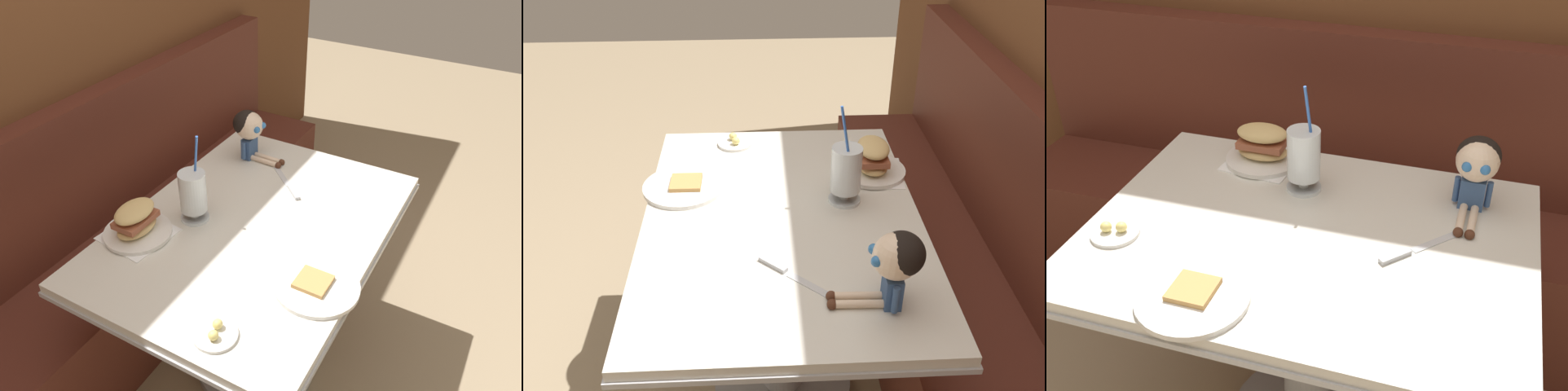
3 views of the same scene
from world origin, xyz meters
The scene contains 8 objects.
booth_bench centered at (0.00, 0.81, 0.33)m, with size 2.60×0.48×1.00m.
diner_table centered at (0.00, 0.18, 0.54)m, with size 1.11×0.81×0.74m.
toast_plate centered at (-0.17, -0.12, 0.75)m, with size 0.25×0.25×0.03m.
milkshake_glass centered at (-0.07, 0.37, 0.84)m, with size 0.10×0.10×0.31m.
sandwich_plate centered at (-0.23, 0.48, 0.79)m, with size 0.22×0.22×0.12m.
butter_saucer centered at (-0.45, 0.03, 0.75)m, with size 0.12×0.12×0.04m.
butter_knife centered at (0.25, 0.17, 0.74)m, with size 0.17×0.19×0.01m.
seated_doll centered at (0.37, 0.42, 0.87)m, with size 0.12×0.22×0.20m.
Camera 3 is at (0.36, -0.98, 1.65)m, focal length 42.06 mm.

